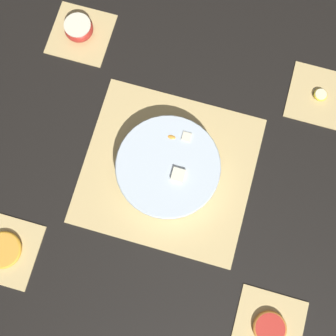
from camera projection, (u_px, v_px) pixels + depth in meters
name	position (u px, v px, depth m)	size (l,w,h in m)	color
ground_plane	(168.00, 170.00, 0.99)	(6.00, 6.00, 0.00)	black
bamboo_mat_center	(168.00, 170.00, 0.98)	(0.42, 0.39, 0.01)	#D6B775
coaster_mat_near_left	(319.00, 96.00, 1.02)	(0.16, 0.16, 0.01)	#D6B775
coaster_mat_near_right	(81.00, 34.00, 1.05)	(0.16, 0.16, 0.01)	#D6B775
coaster_mat_far_left	(269.00, 327.00, 0.91)	(0.16, 0.16, 0.01)	#D6B775
coaster_mat_far_right	(5.00, 250.00, 0.94)	(0.16, 0.16, 0.01)	#D6B775
fruit_salad_bowl	(168.00, 167.00, 0.95)	(0.25, 0.25, 0.06)	silver
apple_half	(79.00, 29.00, 1.03)	(0.08, 0.08, 0.04)	#B72D23
orange_slice_whole	(3.00, 250.00, 0.94)	(0.09, 0.09, 0.01)	#F9A338
banana_coin_single	(320.00, 95.00, 1.01)	(0.04, 0.04, 0.01)	#F4EABC
grapefruit_slice	(270.00, 328.00, 0.90)	(0.08, 0.08, 0.01)	red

